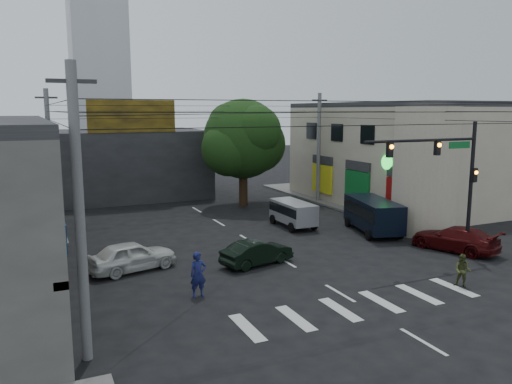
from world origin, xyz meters
TOP-DOWN VIEW (x-y plane):
  - ground at (0.00, 0.00)m, footprint 160.00×160.00m
  - sidewalk_far_right at (18.00, 18.00)m, footprint 16.00×16.00m
  - building_right at (18.00, 13.00)m, footprint 14.00×18.00m
  - corner_column at (11.00, 4.00)m, footprint 4.00×4.00m
  - building_far at (-4.00, 26.00)m, footprint 14.00×10.00m
  - billboard at (-4.00, 21.10)m, footprint 7.00×0.30m
  - tower_distant at (0.00, 70.00)m, footprint 9.00×9.00m
  - street_tree at (4.00, 17.00)m, footprint 6.40×6.40m
  - traffic_gantry at (7.82, -1.00)m, footprint 7.10×0.35m
  - utility_pole_near_left at (-10.50, -4.50)m, footprint 0.32×0.32m
  - utility_pole_far_left at (-10.50, 16.00)m, footprint 0.32×0.32m
  - utility_pole_far_right at (10.50, 16.00)m, footprint 0.32×0.32m
  - dark_sedan at (-1.56, 2.17)m, footprint 3.10×4.45m
  - white_compact at (-7.52, 3.84)m, footprint 3.71×5.10m
  - maroon_sedan at (9.56, -0.10)m, footprint 4.79×5.94m
  - silver_minivan at (4.13, 8.76)m, footprint 3.96×1.66m
  - navy_van at (8.03, 5.23)m, footprint 6.34×4.67m
  - traffic_officer at (-5.64, -0.82)m, footprint 0.73×0.50m
  - pedestrian_olive at (5.39, -4.57)m, footprint 1.22×1.20m

SIDE VIEW (x-z plane):
  - ground at x=0.00m, z-range 0.00..0.00m
  - sidewalk_far_right at x=18.00m, z-range 0.00..0.15m
  - dark_sedan at x=-1.56m, z-range 0.00..1.26m
  - maroon_sedan at x=9.56m, z-range 0.00..1.39m
  - white_compact at x=-7.52m, z-range 0.00..1.47m
  - pedestrian_olive at x=5.39m, z-range 0.00..1.49m
  - silver_minivan at x=4.13m, z-range 0.00..1.70m
  - traffic_officer at x=-5.64m, z-range 0.00..1.93m
  - navy_van at x=8.03m, z-range 0.00..2.13m
  - building_far at x=-4.00m, z-range 0.00..6.00m
  - building_right at x=18.00m, z-range 0.00..8.00m
  - corner_column at x=11.00m, z-range 0.00..8.00m
  - utility_pole_near_left at x=-10.50m, z-range 0.00..9.20m
  - utility_pole_far_left at x=-10.50m, z-range 0.00..9.20m
  - utility_pole_far_right at x=10.50m, z-range 0.00..9.20m
  - traffic_gantry at x=7.82m, z-range 1.23..8.43m
  - street_tree at x=4.00m, z-range 1.12..9.82m
  - billboard at x=-4.00m, z-range 6.00..8.60m
  - tower_distant at x=0.00m, z-range 0.00..44.00m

